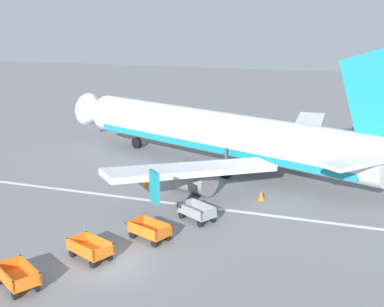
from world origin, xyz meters
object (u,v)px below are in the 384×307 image
at_px(baggage_cart_nearest, 18,276).
at_px(baggage_cart_second_in_row, 90,249).
at_px(airplane, 228,135).
at_px(baggage_cart_third_in_row, 149,230).
at_px(baggage_cart_fourth_in_row, 197,212).
at_px(traffic_cone_mid_apron, 146,184).
at_px(traffic_cone_near_plane, 261,196).

height_order(baggage_cart_nearest, baggage_cart_second_in_row, same).
height_order(airplane, baggage_cart_third_in_row, airplane).
height_order(baggage_cart_fourth_in_row, traffic_cone_mid_apron, baggage_cart_fourth_in_row).
height_order(baggage_cart_second_in_row, baggage_cart_third_in_row, same).
bearing_deg(traffic_cone_mid_apron, baggage_cart_fourth_in_row, -40.15).
relative_size(baggage_cart_second_in_row, baggage_cart_third_in_row, 0.99).
xyz_separation_m(airplane, baggage_cart_third_in_row, (-0.49, -15.76, -2.45)).
height_order(baggage_cart_third_in_row, baggage_cart_fourth_in_row, same).
bearing_deg(airplane, baggage_cart_nearest, -100.69).
distance_m(traffic_cone_near_plane, traffic_cone_mid_apron, 9.18).
distance_m(baggage_cart_second_in_row, traffic_cone_mid_apron, 12.38).
bearing_deg(baggage_cart_second_in_row, traffic_cone_mid_apron, 100.06).
distance_m(baggage_cart_second_in_row, traffic_cone_near_plane, 14.24).
xyz_separation_m(airplane, baggage_cart_nearest, (-4.35, -23.05, -2.45)).
distance_m(baggage_cart_fourth_in_row, traffic_cone_mid_apron, 7.80).
bearing_deg(baggage_cart_third_in_row, airplane, 88.21).
distance_m(baggage_cart_third_in_row, traffic_cone_near_plane, 10.27).
distance_m(airplane, baggage_cart_third_in_row, 15.96).
relative_size(airplane, baggage_cart_nearest, 10.58).
bearing_deg(traffic_cone_mid_apron, airplane, 55.84).
relative_size(baggage_cart_second_in_row, traffic_cone_near_plane, 5.34).
bearing_deg(baggage_cart_nearest, baggage_cart_third_in_row, 62.11).
height_order(baggage_cart_third_in_row, traffic_cone_mid_apron, baggage_cart_third_in_row).
height_order(baggage_cart_third_in_row, traffic_cone_near_plane, baggage_cart_third_in_row).
relative_size(airplane, baggage_cart_third_in_row, 10.14).
xyz_separation_m(baggage_cart_second_in_row, baggage_cart_third_in_row, (2.07, 3.39, 0.00)).
xyz_separation_m(airplane, traffic_cone_mid_apron, (-4.73, -6.97, -2.74)).
xyz_separation_m(baggage_cart_second_in_row, traffic_cone_near_plane, (7.01, 12.39, -0.27)).
bearing_deg(airplane, baggage_cart_third_in_row, -91.79).
relative_size(baggage_cart_fourth_in_row, traffic_cone_mid_apron, 5.53).
xyz_separation_m(airplane, baggage_cart_second_in_row, (-2.57, -19.16, -2.45)).
bearing_deg(traffic_cone_near_plane, baggage_cart_fourth_in_row, -121.60).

